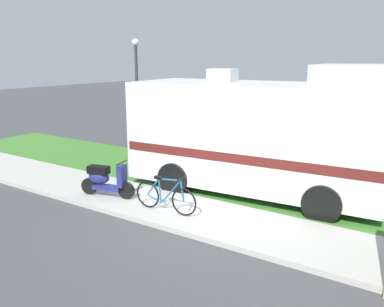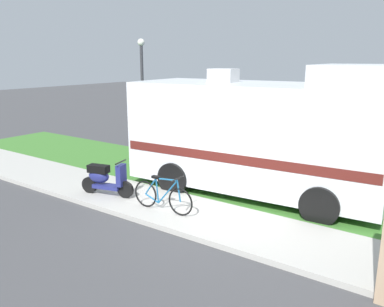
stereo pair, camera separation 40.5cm
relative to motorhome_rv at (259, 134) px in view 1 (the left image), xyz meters
name	(u,v)px [view 1 (the left image)]	position (x,y,z in m)	size (l,w,h in m)	color
ground_plane	(214,201)	(-0.67, -1.21, -1.68)	(80.00, 80.00, 0.00)	#424244
sidewalk	(189,213)	(-0.67, -2.41, -1.62)	(24.00, 2.00, 0.12)	#ADAAA3
grass_strip	(240,184)	(-0.67, 0.29, -1.64)	(24.00, 3.40, 0.08)	#3D752D
motorhome_rv	(259,134)	(0.00, 0.00, 0.00)	(6.88, 3.11, 3.51)	silver
scooter	(105,179)	(-3.09, -2.74, -1.10)	(1.52, 0.63, 0.97)	black
bicycle	(165,196)	(-1.14, -2.74, -1.18)	(1.68, 0.52, 0.88)	black
pickup_truck_near	(255,128)	(-2.13, 4.58, -0.75)	(5.37, 2.38, 1.72)	#1E478C
pickup_truck_far	(323,119)	(-0.43, 8.18, -0.71)	(5.70, 2.37, 1.80)	silver
street_lamp_post	(137,84)	(-6.34, 2.39, 0.98)	(0.28, 0.28, 4.39)	#333338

